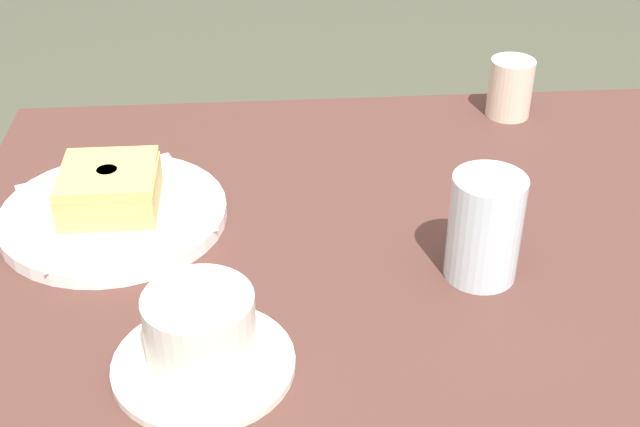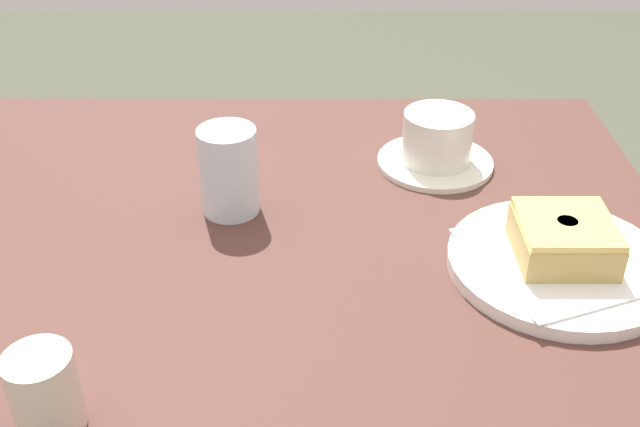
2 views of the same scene
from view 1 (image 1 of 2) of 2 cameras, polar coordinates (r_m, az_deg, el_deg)
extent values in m
cube|color=#4C2D27|center=(0.84, 12.33, -3.71)|extent=(1.06, 0.68, 0.05)
cylinder|color=#40381E|center=(1.28, -12.79, -9.82)|extent=(0.06, 0.06, 0.67)
cylinder|color=white|center=(0.86, -13.66, -0.08)|extent=(0.22, 0.22, 0.01)
cube|color=white|center=(0.86, -13.74, 0.41)|extent=(0.21, 0.21, 0.00)
cube|color=tan|center=(0.85, -13.90, 1.46)|extent=(0.09, 0.09, 0.03)
cube|color=#EDCB62|center=(0.84, -14.09, 2.67)|extent=(0.09, 0.09, 0.01)
cylinder|color=tan|center=(0.84, -14.10, 2.78)|extent=(0.02, 0.02, 0.00)
cylinder|color=silver|center=(0.76, 10.99, -0.94)|extent=(0.06, 0.06, 0.10)
cylinder|color=silver|center=(0.68, -7.80, -9.97)|extent=(0.14, 0.14, 0.01)
cylinder|color=silver|center=(0.66, -8.03, -7.74)|extent=(0.09, 0.09, 0.06)
cylinder|color=black|center=(0.64, -8.22, -5.89)|extent=(0.08, 0.08, 0.00)
cylinder|color=beige|center=(1.06, 12.64, 8.22)|extent=(0.05, 0.05, 0.07)
camera|label=2|loc=(1.33, -0.57, 32.79)|focal=42.21mm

